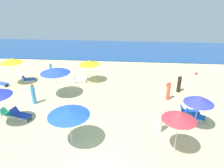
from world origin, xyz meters
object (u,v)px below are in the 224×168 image
umbrella_6 (11,61)px  lounge_chair_6_0 (29,79)px  lounge_chair_0_1 (10,114)px  beachgoer_1 (51,69)px  lounge_chair_3_0 (80,78)px  beach_ball_1 (196,73)px  umbrella_3 (89,62)px  lounge_chair_3_1 (79,80)px  lounge_chair_6_1 (1,83)px  beachgoer_4 (179,84)px  beach_ball_0 (168,85)px  lounge_chair_4_0 (194,116)px  umbrella_1 (69,112)px  beachgoer_2 (169,90)px  umbrella_4 (199,99)px  umbrella_5 (55,70)px  lounge_chair_0_0 (21,115)px  beachgoer_3 (160,122)px  umbrella_2 (179,116)px  beachgoer_0 (33,94)px  lounge_chair_4_1 (189,111)px

umbrella_6 → lounge_chair_6_0: 2.46m
lounge_chair_0_1 → beachgoer_1: beachgoer_1 is taller
lounge_chair_3_0 → beach_ball_1: lounge_chair_3_0 is taller
umbrella_3 → lounge_chair_3_1: bearing=-159.6°
umbrella_3 → lounge_chair_6_1: 8.75m
lounge_chair_0_1 → beachgoer_4: (12.97, 5.23, 0.56)m
beachgoer_4 → beach_ball_0: 1.43m
lounge_chair_4_0 → lounge_chair_6_0: 15.74m
umbrella_1 → lounge_chair_3_0: 9.97m
lounge_chair_0_1 → beachgoer_2: size_ratio=0.90×
umbrella_4 → umbrella_6: (-15.51, 5.80, 0.28)m
umbrella_1 → beach_ball_1: (10.60, 12.18, -2.04)m
umbrella_1 → umbrella_4: bearing=16.8°
umbrella_4 → beachgoer_4: 5.55m
umbrella_1 → beach_ball_1: umbrella_1 is taller
lounge_chair_4_0 → beachgoer_1: size_ratio=0.95×
umbrella_5 → lounge_chair_6_1: (-6.19, 1.62, -2.11)m
lounge_chair_6_1 → lounge_chair_0_0: bearing=-123.3°
beachgoer_3 → beachgoer_4: size_ratio=0.97×
umbrella_5 → beach_ball_1: size_ratio=8.95×
umbrella_2 → lounge_chair_6_0: size_ratio=2.00×
lounge_chair_6_0 → beachgoer_0: beachgoer_0 is taller
lounge_chair_6_1 → umbrella_3: bearing=-63.4°
lounge_chair_4_0 → lounge_chair_6_0: size_ratio=1.09×
beachgoer_1 → beach_ball_0: size_ratio=4.38×
umbrella_3 → lounge_chair_0_0: bearing=-117.8°
lounge_chair_6_0 → beach_ball_0: lounge_chair_6_0 is taller
umbrella_1 → lounge_chair_6_1: 11.95m
lounge_chair_4_1 → beachgoer_2: 2.60m
lounge_chair_0_1 → umbrella_6: size_ratio=0.60×
lounge_chair_4_1 → lounge_chair_6_0: (-14.54, 4.86, -0.01)m
lounge_chair_4_0 → beachgoer_2: beachgoer_2 is taller
umbrella_4 → lounge_chair_4_0: (0.28, 1.02, -1.86)m
lounge_chair_4_0 → umbrella_6: bearing=94.3°
umbrella_3 → umbrella_1: bearing=-86.2°
lounge_chair_4_0 → beachgoer_1: (-13.04, 7.13, 0.51)m
umbrella_3 → lounge_chair_4_0: (8.63, -5.99, -1.77)m
umbrella_2 → lounge_chair_3_0: 12.65m
beachgoer_0 → beach_ball_1: size_ratio=5.95×
umbrella_1 → beachgoer_3: size_ratio=1.46×
lounge_chair_6_0 → lounge_chair_3_1: bearing=-104.0°
lounge_chair_3_1 → beach_ball_0: size_ratio=4.20×
lounge_chair_4_1 → beach_ball_1: (2.83, 8.28, -0.10)m
beachgoer_4 → beachgoer_2: bearing=73.4°
lounge_chair_3_1 → beachgoer_0: (-2.59, -4.43, 0.58)m
umbrella_5 → beachgoer_1: bearing=116.2°
lounge_chair_3_0 → lounge_chair_3_1: bearing=172.7°
lounge_chair_3_0 → lounge_chair_4_1: lounge_chair_4_1 is taller
umbrella_2 → beachgoer_0: umbrella_2 is taller
umbrella_3 → beachgoer_1: umbrella_3 is taller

